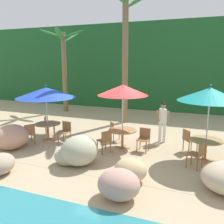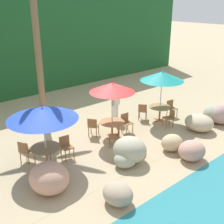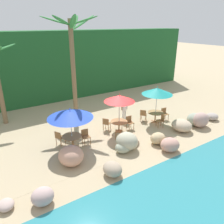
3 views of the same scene
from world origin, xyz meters
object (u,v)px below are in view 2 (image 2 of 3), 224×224
at_px(dining_table_red, 112,124).
at_px(palm_tree_second, 35,18).
at_px(umbrella_teal, 162,76).
at_px(chair_blue_inland, 25,150).
at_px(chair_teal_inland, 143,110).
at_px(chair_teal_seaward, 171,107).
at_px(chair_teal_left, 170,117).
at_px(chair_blue_seaward, 66,145).
at_px(chair_blue_left, 48,165).
at_px(chair_red_seaward, 126,121).
at_px(dining_table_blue, 46,150).
at_px(umbrella_blue, 43,113).
at_px(chair_red_left, 116,135).
at_px(dining_table_teal, 160,109).
at_px(waiter_in_white, 116,102).
at_px(umbrella_red, 112,87).
at_px(chair_red_inland, 93,126).

xyz_separation_m(dining_table_red, palm_tree_second, (-1.21, 3.98, 4.31)).
bearing_deg(umbrella_teal, chair_blue_inland, 174.88).
relative_size(umbrella_teal, chair_teal_inland, 3.02).
height_order(chair_teal_seaward, chair_teal_left, same).
height_order(chair_blue_inland, chair_teal_seaward, same).
bearing_deg(chair_teal_inland, umbrella_teal, -45.49).
relative_size(chair_blue_seaward, chair_blue_left, 1.00).
bearing_deg(chair_blue_left, chair_red_seaward, 12.42).
distance_m(dining_table_blue, umbrella_teal, 6.59).
height_order(umbrella_blue, dining_table_blue, umbrella_blue).
bearing_deg(chair_blue_inland, chair_teal_seaward, -4.80).
bearing_deg(chair_blue_left, umbrella_teal, 7.26).
distance_m(chair_red_left, chair_teal_left, 3.24).
xyz_separation_m(dining_table_red, umbrella_teal, (3.04, -0.12, 1.68)).
relative_size(dining_table_red, dining_table_teal, 1.00).
xyz_separation_m(umbrella_teal, dining_table_teal, (0.00, 0.00, -1.68)).
xyz_separation_m(chair_teal_seaward, waiter_in_white, (-2.56, 1.44, 0.47)).
bearing_deg(umbrella_red, chair_red_seaward, 1.29).
relative_size(chair_blue_left, chair_red_left, 1.00).
relative_size(chair_teal_left, waiter_in_white, 0.51).
distance_m(chair_red_inland, umbrella_teal, 4.10).
relative_size(chair_red_left, palm_tree_second, 0.12).
bearing_deg(dining_table_red, umbrella_teal, -2.32).
relative_size(chair_blue_seaward, chair_teal_left, 1.00).
height_order(chair_blue_left, palm_tree_second, palm_tree_second).
bearing_deg(umbrella_teal, chair_teal_seaward, -2.24).
bearing_deg(dining_table_red, chair_teal_seaward, -2.31).
height_order(chair_red_left, chair_teal_seaward, same).
distance_m(chair_blue_inland, umbrella_red, 4.25).
height_order(dining_table_teal, chair_teal_seaward, chair_teal_seaward).
bearing_deg(chair_teal_inland, palm_tree_second, 136.29).
bearing_deg(umbrella_teal, chair_red_seaward, 176.27).
relative_size(umbrella_red, chair_red_left, 3.00).
xyz_separation_m(chair_red_left, waiter_in_white, (1.76, 2.02, 0.47)).
relative_size(chair_red_inland, chair_teal_left, 1.00).
bearing_deg(chair_teal_inland, chair_teal_left, -75.74).
bearing_deg(umbrella_blue, chair_teal_inland, 6.83).
height_order(umbrella_red, dining_table_teal, umbrella_red).
relative_size(umbrella_blue, dining_table_teal, 2.25).
height_order(chair_blue_left, umbrella_red, umbrella_red).
height_order(dining_table_blue, palm_tree_second, palm_tree_second).
bearing_deg(umbrella_red, chair_blue_inland, 172.68).
xyz_separation_m(umbrella_red, umbrella_teal, (3.04, -0.12, -0.00)).
height_order(chair_red_inland, dining_table_teal, chair_red_inland).
bearing_deg(waiter_in_white, chair_blue_left, -155.73).
bearing_deg(chair_red_left, dining_table_blue, 169.57).
height_order(chair_blue_seaward, chair_red_inland, same).
bearing_deg(chair_red_seaward, umbrella_red, -178.71).
bearing_deg(chair_blue_seaward, chair_teal_left, -8.35).
height_order(dining_table_blue, dining_table_teal, same).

